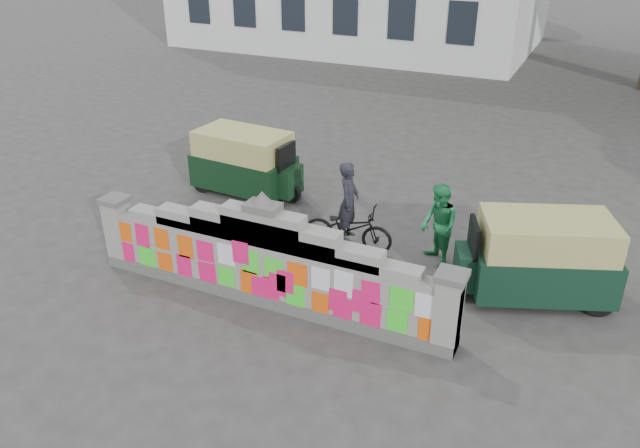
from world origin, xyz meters
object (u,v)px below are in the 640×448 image
object	(u,v)px
pedestrian	(439,225)
rickshaw_right	(539,257)
cyclist_rider	(348,213)
cyclist_bike	(348,228)
rickshaw_left	(246,162)

from	to	relation	value
pedestrian	rickshaw_right	size ratio (longest dim) A/B	0.57
cyclist_rider	pedestrian	size ratio (longest dim) A/B	0.99
cyclist_rider	rickshaw_right	distance (m)	3.47
cyclist_rider	pedestrian	xyz separation A→B (m)	(1.68, 0.20, 0.01)
cyclist_bike	cyclist_rider	xyz separation A→B (m)	(-0.00, 0.00, 0.31)
cyclist_bike	cyclist_rider	bearing A→B (deg)	82.79
rickshaw_left	cyclist_rider	bearing A→B (deg)	-21.65
pedestrian	rickshaw_left	distance (m)	5.01
cyclist_bike	cyclist_rider	distance (m)	0.31
rickshaw_right	rickshaw_left	bearing A→B (deg)	-35.49
pedestrian	cyclist_rider	bearing A→B (deg)	-125.18
cyclist_bike	rickshaw_right	bearing A→B (deg)	-100.06
cyclist_bike	rickshaw_left	bearing A→B (deg)	56.94
pedestrian	rickshaw_right	bearing A→B (deg)	36.01
rickshaw_left	pedestrian	bearing A→B (deg)	-11.14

